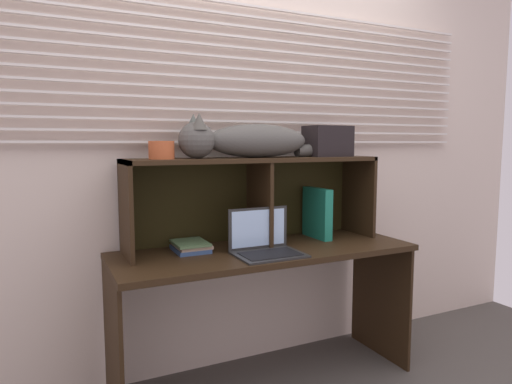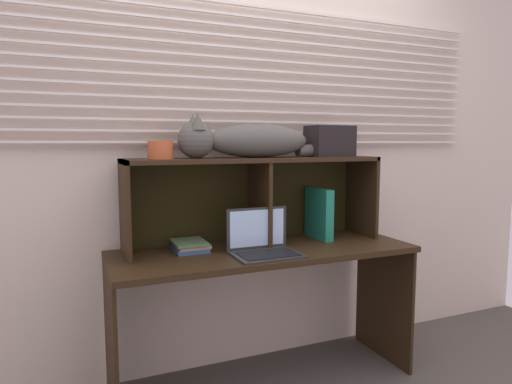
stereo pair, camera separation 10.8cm
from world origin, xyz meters
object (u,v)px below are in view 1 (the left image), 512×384
at_px(laptop, 265,245).
at_px(small_basket, 162,150).
at_px(cat, 247,141).
at_px(book_stack, 191,246).
at_px(storage_box, 328,141).
at_px(binder_upright, 317,213).

bearing_deg(laptop, small_basket, 155.32).
xyz_separation_m(laptop, small_basket, (-0.45, 0.21, 0.46)).
distance_m(cat, laptop, 0.55).
xyz_separation_m(cat, book_stack, (-0.31, 0.00, -0.53)).
bearing_deg(cat, storage_box, -0.00).
bearing_deg(binder_upright, small_basket, 180.00).
height_order(book_stack, storage_box, storage_box).
xyz_separation_m(laptop, storage_box, (0.50, 0.21, 0.51)).
height_order(binder_upright, book_stack, binder_upright).
height_order(cat, storage_box, cat).
bearing_deg(binder_upright, cat, 180.00).
distance_m(cat, book_stack, 0.61).
xyz_separation_m(book_stack, storage_box, (0.81, -0.00, 0.53)).
xyz_separation_m(binder_upright, book_stack, (-0.75, 0.00, -0.12)).
relative_size(laptop, storage_box, 1.33).
bearing_deg(storage_box, book_stack, 179.89).
height_order(binder_upright, storage_box, storage_box).
xyz_separation_m(small_basket, storage_box, (0.95, 0.00, 0.04)).
xyz_separation_m(book_stack, small_basket, (-0.14, -0.00, 0.48)).
distance_m(laptop, small_basket, 0.68).
bearing_deg(small_basket, binder_upright, 0.00).
relative_size(laptop, small_basket, 2.65).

